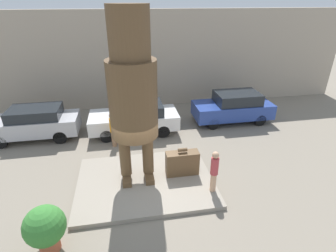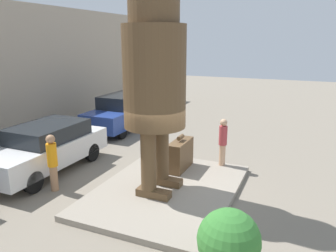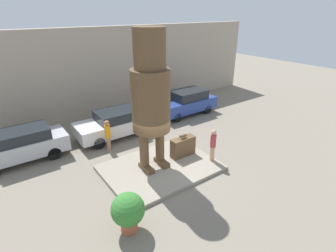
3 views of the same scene
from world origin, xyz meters
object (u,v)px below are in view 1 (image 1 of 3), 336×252
object	(u,v)px
parked_car_silver	(34,123)
parked_car_white	(135,117)
planter_pot	(45,227)
statue_figure	(132,88)
worker_hivis	(113,128)
tourist	(214,170)
giant_suitcase	(182,163)
parked_car_blue	(233,107)

from	to	relation	value
parked_car_silver	parked_car_white	distance (m)	4.96
planter_pot	parked_car_white	bearing A→B (deg)	67.43
statue_figure	planter_pot	xyz separation A→B (m)	(-2.65, -2.68, -2.89)
parked_car_silver	statue_figure	bearing A→B (deg)	138.02
parked_car_silver	worker_hivis	bearing A→B (deg)	159.14
statue_figure	worker_hivis	world-z (taller)	statue_figure
statue_figure	tourist	world-z (taller)	statue_figure
parked_car_white	statue_figure	bearing A→B (deg)	87.53
planter_pot	worker_hivis	world-z (taller)	worker_hivis
tourist	planter_pot	bearing A→B (deg)	-164.72
statue_figure	giant_suitcase	bearing A→B (deg)	-2.43
giant_suitcase	parked_car_white	bearing A→B (deg)	110.24
parked_car_silver	planter_pot	xyz separation A→B (m)	(2.12, -6.98, -0.03)
giant_suitcase	parked_car_white	world-z (taller)	parked_car_white
worker_hivis	parked_car_silver	bearing A→B (deg)	159.14
statue_figure	parked_car_blue	size ratio (longest dim) A/B	1.40
statue_figure	parked_car_silver	size ratio (longest dim) A/B	1.40
statue_figure	planter_pot	world-z (taller)	statue_figure
tourist	parked_car_silver	size ratio (longest dim) A/B	0.37
statue_figure	parked_car_white	size ratio (longest dim) A/B	1.35
parked_car_white	parked_car_blue	distance (m)	5.54
parked_car_blue	planter_pot	bearing A→B (deg)	40.70
giant_suitcase	planter_pot	world-z (taller)	planter_pot
tourist	parked_car_silver	xyz separation A→B (m)	(-7.36, 5.55, -0.18)
parked_car_blue	tourist	bearing A→B (deg)	61.52
parked_car_white	worker_hivis	size ratio (longest dim) A/B	2.66
giant_suitcase	parked_car_white	size ratio (longest dim) A/B	0.28
planter_pot	statue_figure	bearing A→B (deg)	45.32
tourist	worker_hivis	world-z (taller)	tourist
parked_car_blue	planter_pot	distance (m)	11.02
parked_car_blue	worker_hivis	bearing A→B (deg)	14.25
giant_suitcase	planter_pot	size ratio (longest dim) A/B	0.87
giant_suitcase	parked_car_silver	xyz separation A→B (m)	(-6.50, 4.37, 0.21)
worker_hivis	parked_car_blue	bearing A→B (deg)	14.25
giant_suitcase	worker_hivis	xyz separation A→B (m)	(-2.64, 2.90, 0.28)
giant_suitcase	parked_car_silver	world-z (taller)	parked_car_silver
planter_pot	parked_car_blue	bearing A→B (deg)	40.70
statue_figure	parked_car_blue	bearing A→B (deg)	38.30
statue_figure	parked_car_silver	world-z (taller)	statue_figure
parked_car_white	planter_pot	xyz separation A→B (m)	(-2.83, -6.81, -0.01)
statue_figure	giant_suitcase	world-z (taller)	statue_figure
parked_car_silver	worker_hivis	size ratio (longest dim) A/B	2.57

